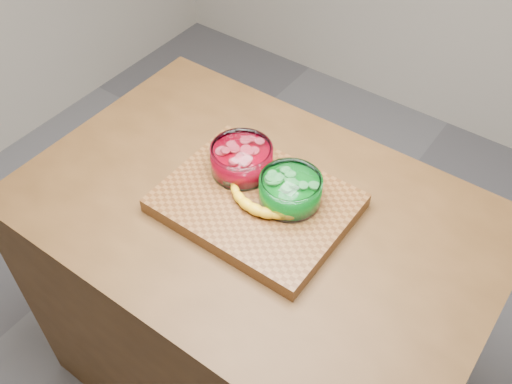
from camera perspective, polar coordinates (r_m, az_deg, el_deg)
The scene contains 6 objects.
ground at distance 2.18m, azimuth -0.00°, elevation -17.60°, with size 3.50×3.50×0.00m, color #5E5E63.
counter at distance 1.79m, azimuth -0.00°, elevation -11.31°, with size 1.20×0.80×0.90m, color #503218.
cutting_board at distance 1.41m, azimuth -0.00°, elevation -1.12°, with size 0.45×0.35×0.04m, color brown.
bowl_red at distance 1.44m, azimuth -1.44°, elevation 3.28°, with size 0.16×0.16×0.07m.
bowl_green at distance 1.37m, azimuth 3.45°, elevation 0.18°, with size 0.15×0.15×0.07m.
banana at distance 1.37m, azimuth 0.52°, elevation -0.91°, with size 0.24×0.11×0.03m, color yellow, non-canonical shape.
Camera 1 is at (0.56, -0.77, 1.96)m, focal length 40.00 mm.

